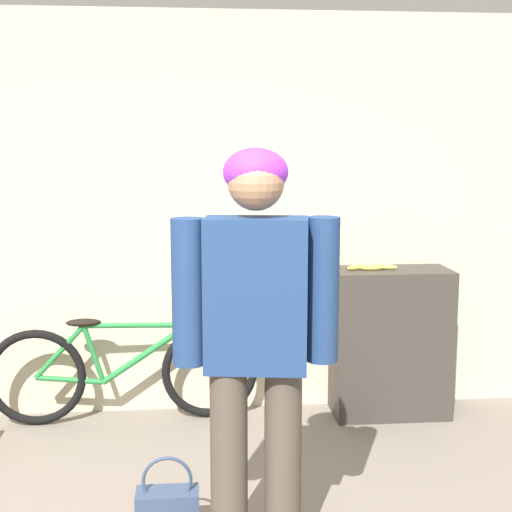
% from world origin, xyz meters
% --- Properties ---
extents(wall_back, '(8.00, 0.07, 2.60)m').
position_xyz_m(wall_back, '(0.00, 2.52, 1.30)').
color(wall_back, beige).
rests_on(wall_back, ground_plane).
extents(side_shelf, '(0.75, 0.37, 0.97)m').
position_xyz_m(side_shelf, '(1.26, 2.29, 0.48)').
color(side_shelf, '#38332D').
rests_on(side_shelf, ground_plane).
extents(person, '(0.69, 0.27, 1.76)m').
position_xyz_m(person, '(0.23, 0.71, 1.03)').
color(person, '#4C4238').
rests_on(person, ground_plane).
extents(bicycle, '(1.72, 0.46, 0.69)m').
position_xyz_m(bicycle, '(-0.47, 2.31, 0.33)').
color(bicycle, black).
rests_on(bicycle, ground_plane).
extents(banana, '(0.34, 0.09, 0.04)m').
position_xyz_m(banana, '(1.11, 2.28, 0.99)').
color(banana, '#EAD64C').
rests_on(banana, side_shelf).
extents(handbag, '(0.28, 0.14, 0.39)m').
position_xyz_m(handbag, '(-0.15, 0.91, 0.12)').
color(handbag, '#334260').
rests_on(handbag, ground_plane).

